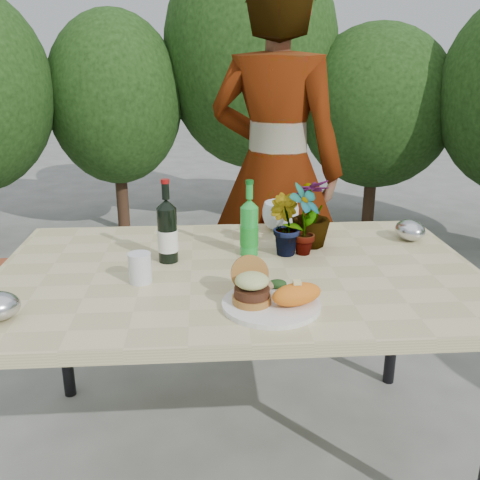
{
  "coord_description": "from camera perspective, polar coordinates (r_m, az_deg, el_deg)",
  "views": [
    {
      "loc": [
        -0.11,
        -1.65,
        1.42
      ],
      "look_at": [
        0.0,
        -0.08,
        0.88
      ],
      "focal_mm": 40.0,
      "sensor_mm": 36.0,
      "label": 1
    }
  ],
  "objects": [
    {
      "name": "ground",
      "position": [
        2.18,
        -0.16,
        -21.71
      ],
      "size": [
        80.0,
        80.0,
        0.0
      ],
      "primitive_type": "plane",
      "color": "slate",
      "rests_on": "ground"
    },
    {
      "name": "patio_table",
      "position": [
        1.8,
        -0.18,
        -4.81
      ],
      "size": [
        1.6,
        1.0,
        0.75
      ],
      "color": "#D1C28B",
      "rests_on": "ground"
    },
    {
      "name": "shrub_hedge",
      "position": [
        3.34,
        5.98,
        14.69
      ],
      "size": [
        6.89,
        5.16,
        2.39
      ],
      "color": "#382316",
      "rests_on": "ground"
    },
    {
      "name": "dinner_plate",
      "position": [
        1.52,
        3.34,
        -6.87
      ],
      "size": [
        0.28,
        0.28,
        0.01
      ],
      "primitive_type": "cylinder",
      "color": "white",
      "rests_on": "patio_table"
    },
    {
      "name": "burger_stack",
      "position": [
        1.51,
        1.22,
        -4.82
      ],
      "size": [
        0.11,
        0.16,
        0.11
      ],
      "color": "#B7722D",
      "rests_on": "dinner_plate"
    },
    {
      "name": "sweet_potato",
      "position": [
        1.5,
        6.06,
        -5.78
      ],
      "size": [
        0.17,
        0.12,
        0.06
      ],
      "primitive_type": "ellipsoid",
      "rotation": [
        0.0,
        0.0,
        0.35
      ],
      "color": "orange",
      "rests_on": "dinner_plate"
    },
    {
      "name": "grilled_veg",
      "position": [
        1.6,
        3.56,
        -4.75
      ],
      "size": [
        0.08,
        0.05,
        0.03
      ],
      "color": "olive",
      "rests_on": "dinner_plate"
    },
    {
      "name": "wine_bottle",
      "position": [
        1.83,
        -7.75,
        0.86
      ],
      "size": [
        0.07,
        0.07,
        0.29
      ],
      "rotation": [
        0.0,
        0.0,
        0.04
      ],
      "color": "black",
      "rests_on": "patio_table"
    },
    {
      "name": "sparkling_water",
      "position": [
        1.88,
        0.99,
        1.29
      ],
      "size": [
        0.07,
        0.07,
        0.27
      ],
      "rotation": [
        0.0,
        0.0,
        -0.38
      ],
      "color": "green",
      "rests_on": "patio_table"
    },
    {
      "name": "plastic_cup",
      "position": [
        1.69,
        -10.62,
        -2.94
      ],
      "size": [
        0.07,
        0.07,
        0.09
      ],
      "primitive_type": "cylinder",
      "color": "silver",
      "rests_on": "patio_table"
    },
    {
      "name": "seedling_left",
      "position": [
        1.88,
        6.82,
        2.13
      ],
      "size": [
        0.16,
        0.16,
        0.26
      ],
      "primitive_type": "imported",
      "rotation": [
        0.0,
        0.0,
        0.72
      ],
      "color": "#265C1F",
      "rests_on": "patio_table"
    },
    {
      "name": "seedling_mid",
      "position": [
        1.89,
        4.74,
        1.6
      ],
      "size": [
        0.15,
        0.15,
        0.21
      ],
      "primitive_type": "imported",
      "rotation": [
        0.0,
        0.0,
        2.2
      ],
      "color": "#21531C",
      "rests_on": "patio_table"
    },
    {
      "name": "seedling_right",
      "position": [
        1.98,
        7.58,
        2.91
      ],
      "size": [
        0.19,
        0.19,
        0.26
      ],
      "primitive_type": "imported",
      "rotation": [
        0.0,
        0.0,
        3.62
      ],
      "color": "#24511C",
      "rests_on": "patio_table"
    },
    {
      "name": "blue_bowl",
      "position": [
        2.17,
        4.34,
        2.55
      ],
      "size": [
        0.15,
        0.15,
        0.12
      ],
      "primitive_type": "imported",
      "rotation": [
        0.0,
        0.0,
        0.0
      ],
      "color": "silver",
      "rests_on": "patio_table"
    },
    {
      "name": "foil_packet_right",
      "position": [
        2.15,
        17.68,
        1.01
      ],
      "size": [
        0.12,
        0.14,
        0.08
      ],
      "primitive_type": "ellipsoid",
      "rotation": [
        0.0,
        0.0,
        1.69
      ],
      "color": "#BABCC1",
      "rests_on": "patio_table"
    },
    {
      "name": "person",
      "position": [
        2.6,
        3.8,
        7.4
      ],
      "size": [
        0.77,
        0.66,
        1.8
      ],
      "primitive_type": "imported",
      "rotation": [
        0.0,
        0.0,
        2.72
      ],
      "color": "#8A5A45",
      "rests_on": "ground"
    },
    {
      "name": "terracotta_pot",
      "position": [
        3.87,
        -24.01,
        -3.13
      ],
      "size": [
        0.17,
        0.17,
        0.14
      ],
      "color": "#AE4B2C",
      "rests_on": "ground"
    }
  ]
}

